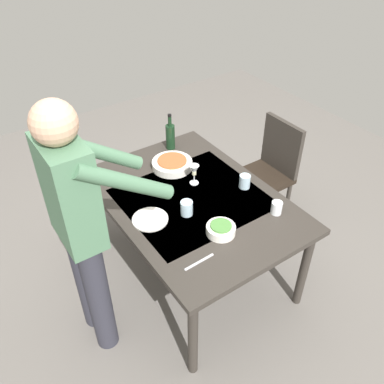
{
  "coord_description": "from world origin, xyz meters",
  "views": [
    {
      "loc": [
        -1.76,
        1.21,
        2.45
      ],
      "look_at": [
        0.0,
        0.0,
        0.77
      ],
      "focal_mm": 38.0,
      "sensor_mm": 36.0,
      "label": 1
    }
  ],
  "objects_px": {
    "water_cup_far_left": "(187,208)",
    "serving_bowl_pasta": "(172,164)",
    "water_cup_near_right": "(277,208)",
    "side_bowl_salad": "(221,229)",
    "chair_near": "(271,167)",
    "dinner_plate_near": "(150,219)",
    "dining_table": "(192,205)",
    "water_cup_near_left": "(245,181)",
    "wine_bottle": "(170,136)",
    "wine_glass_left": "(194,171)",
    "person_server": "(81,224)"
  },
  "relations": [
    {
      "from": "water_cup_far_left",
      "to": "serving_bowl_pasta",
      "type": "relative_size",
      "value": 0.33
    },
    {
      "from": "water_cup_near_right",
      "to": "side_bowl_salad",
      "type": "bearing_deg",
      "value": 82.63
    },
    {
      "from": "water_cup_near_right",
      "to": "side_bowl_salad",
      "type": "distance_m",
      "value": 0.41
    },
    {
      "from": "chair_near",
      "to": "dinner_plate_near",
      "type": "distance_m",
      "value": 1.29
    },
    {
      "from": "dining_table",
      "to": "dinner_plate_near",
      "type": "xyz_separation_m",
      "value": [
        -0.04,
        0.35,
        0.07
      ]
    },
    {
      "from": "water_cup_near_left",
      "to": "water_cup_near_right",
      "type": "distance_m",
      "value": 0.33
    },
    {
      "from": "dining_table",
      "to": "water_cup_far_left",
      "type": "bearing_deg",
      "value": 133.78
    },
    {
      "from": "water_cup_far_left",
      "to": "dinner_plate_near",
      "type": "distance_m",
      "value": 0.24
    },
    {
      "from": "serving_bowl_pasta",
      "to": "wine_bottle",
      "type": "bearing_deg",
      "value": -29.72
    },
    {
      "from": "chair_near",
      "to": "water_cup_near_left",
      "type": "relative_size",
      "value": 9.4
    },
    {
      "from": "water_cup_near_right",
      "to": "water_cup_far_left",
      "type": "height_order",
      "value": "water_cup_far_left"
    },
    {
      "from": "water_cup_near_right",
      "to": "water_cup_far_left",
      "type": "relative_size",
      "value": 0.88
    },
    {
      "from": "water_cup_far_left",
      "to": "dining_table",
      "type": "bearing_deg",
      "value": -46.22
    },
    {
      "from": "wine_glass_left",
      "to": "water_cup_far_left",
      "type": "distance_m",
      "value": 0.34
    },
    {
      "from": "chair_near",
      "to": "person_server",
      "type": "height_order",
      "value": "person_server"
    },
    {
      "from": "dining_table",
      "to": "serving_bowl_pasta",
      "type": "bearing_deg",
      "value": -12.33
    },
    {
      "from": "wine_bottle",
      "to": "serving_bowl_pasta",
      "type": "distance_m",
      "value": 0.29
    },
    {
      "from": "wine_glass_left",
      "to": "water_cup_near_left",
      "type": "relative_size",
      "value": 1.56
    },
    {
      "from": "water_cup_far_left",
      "to": "side_bowl_salad",
      "type": "distance_m",
      "value": 0.28
    },
    {
      "from": "water_cup_far_left",
      "to": "side_bowl_salad",
      "type": "xyz_separation_m",
      "value": [
        -0.27,
        -0.07,
        -0.02
      ]
    },
    {
      "from": "water_cup_near_left",
      "to": "wine_bottle",
      "type": "bearing_deg",
      "value": 11.58
    },
    {
      "from": "water_cup_near_left",
      "to": "chair_near",
      "type": "bearing_deg",
      "value": -63.05
    },
    {
      "from": "dining_table",
      "to": "chair_near",
      "type": "xyz_separation_m",
      "value": [
        0.17,
        -0.91,
        -0.13
      ]
    },
    {
      "from": "serving_bowl_pasta",
      "to": "chair_near",
      "type": "bearing_deg",
      "value": -104.58
    },
    {
      "from": "wine_bottle",
      "to": "water_cup_near_left",
      "type": "relative_size",
      "value": 3.06
    },
    {
      "from": "water_cup_far_left",
      "to": "serving_bowl_pasta",
      "type": "distance_m",
      "value": 0.54
    },
    {
      "from": "chair_near",
      "to": "serving_bowl_pasta",
      "type": "bearing_deg",
      "value": 75.42
    },
    {
      "from": "wine_glass_left",
      "to": "water_cup_near_right",
      "type": "distance_m",
      "value": 0.62
    },
    {
      "from": "water_cup_near_right",
      "to": "serving_bowl_pasta",
      "type": "height_order",
      "value": "water_cup_near_right"
    },
    {
      "from": "dining_table",
      "to": "dinner_plate_near",
      "type": "bearing_deg",
      "value": 95.79
    },
    {
      "from": "chair_near",
      "to": "water_cup_near_right",
      "type": "distance_m",
      "value": 0.85
    },
    {
      "from": "chair_near",
      "to": "person_server",
      "type": "bearing_deg",
      "value": 98.56
    },
    {
      "from": "chair_near",
      "to": "water_cup_far_left",
      "type": "height_order",
      "value": "chair_near"
    },
    {
      "from": "water_cup_near_left",
      "to": "water_cup_far_left",
      "type": "bearing_deg",
      "value": 91.1
    },
    {
      "from": "person_server",
      "to": "water_cup_near_right",
      "type": "xyz_separation_m",
      "value": [
        -0.35,
        -1.15,
        -0.2
      ]
    },
    {
      "from": "dining_table",
      "to": "water_cup_near_right",
      "type": "height_order",
      "value": "water_cup_near_right"
    },
    {
      "from": "water_cup_far_left",
      "to": "dinner_plate_near",
      "type": "bearing_deg",
      "value": 69.98
    },
    {
      "from": "chair_near",
      "to": "water_cup_near_left",
      "type": "distance_m",
      "value": 0.65
    },
    {
      "from": "chair_near",
      "to": "dinner_plate_near",
      "type": "xyz_separation_m",
      "value": [
        -0.2,
        1.25,
        0.2
      ]
    },
    {
      "from": "dinner_plate_near",
      "to": "water_cup_far_left",
      "type": "bearing_deg",
      "value": -110.02
    },
    {
      "from": "wine_glass_left",
      "to": "water_cup_far_left",
      "type": "relative_size",
      "value": 1.54
    },
    {
      "from": "wine_glass_left",
      "to": "side_bowl_salad",
      "type": "bearing_deg",
      "value": 162.95
    },
    {
      "from": "serving_bowl_pasta",
      "to": "dinner_plate_near",
      "type": "relative_size",
      "value": 1.3
    },
    {
      "from": "wine_bottle",
      "to": "wine_glass_left",
      "type": "distance_m",
      "value": 0.51
    },
    {
      "from": "water_cup_near_right",
      "to": "wine_glass_left",
      "type": "bearing_deg",
      "value": 24.18
    },
    {
      "from": "side_bowl_salad",
      "to": "dinner_plate_near",
      "type": "distance_m",
      "value": 0.46
    },
    {
      "from": "wine_glass_left",
      "to": "water_cup_near_right",
      "type": "height_order",
      "value": "wine_glass_left"
    },
    {
      "from": "water_cup_near_left",
      "to": "side_bowl_salad",
      "type": "bearing_deg",
      "value": 123.17
    },
    {
      "from": "dining_table",
      "to": "person_server",
      "type": "xyz_separation_m",
      "value": [
        -0.09,
        0.79,
        0.31
      ]
    },
    {
      "from": "chair_near",
      "to": "person_server",
      "type": "xyz_separation_m",
      "value": [
        -0.26,
        1.7,
        0.43
      ]
    }
  ]
}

